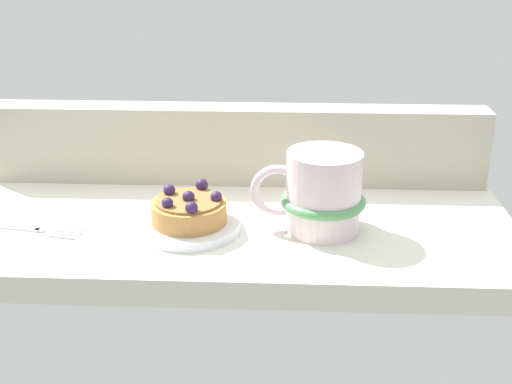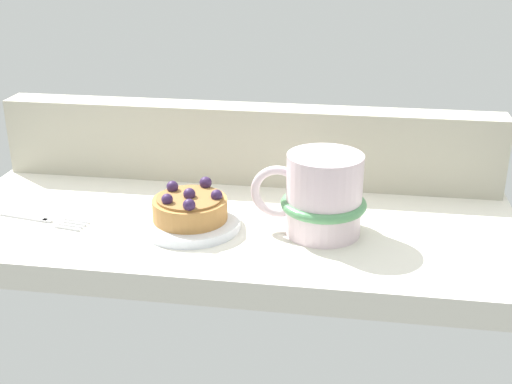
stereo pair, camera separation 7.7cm
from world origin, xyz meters
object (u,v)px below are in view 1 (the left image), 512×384
dessert_plate (190,226)px  dessert_fork (15,227)px  coffee_mug (321,193)px  raspberry_tart (189,210)px

dessert_plate → dessert_fork: bearing=-178.2°
coffee_mug → dessert_fork: bearing=-177.4°
dessert_plate → raspberry_tart: (0.01, 0.01, 2.15)cm
raspberry_tart → coffee_mug: bearing=3.7°
dessert_plate → dessert_fork: size_ratio=0.70×
coffee_mug → dessert_fork: (-36.61, -1.68, -4.44)cm
coffee_mug → raspberry_tart: bearing=-176.3°
dessert_plate → coffee_mug: 16.19cm
dessert_plate → dessert_fork: dessert_plate is taller
raspberry_tart → dessert_plate: bearing=-144.1°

